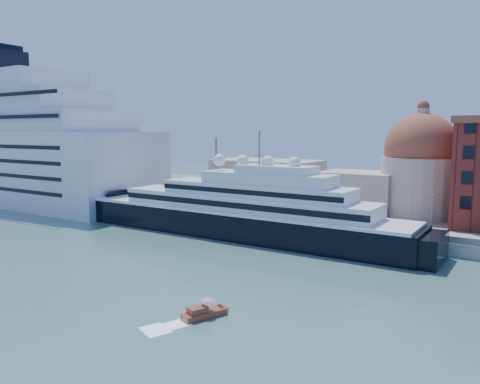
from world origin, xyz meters
The scene contains 9 objects.
ground centered at (0.00, 0.00, 0.00)m, with size 400.00×400.00×0.00m, color #386260.
quay centered at (0.00, 34.00, 1.25)m, with size 180.00×10.00×2.50m, color gray.
land centered at (0.00, 75.00, 1.00)m, with size 260.00×72.00×2.00m, color slate.
quay_fence centered at (0.00, 29.50, 3.10)m, with size 180.00×0.10×1.20m, color slate.
superyacht centered at (-10.34, 23.00, 4.49)m, with size 86.99×12.06×26.00m.
service_barge centered at (-41.53, 20.54, 0.87)m, with size 14.04×6.69×3.03m.
water_taxi centered at (13.37, -16.24, 0.63)m, with size 3.77×5.77×2.60m.
church centered at (6.39, 57.72, 10.91)m, with size 66.00×18.00×25.50m.
lamp_posts centered at (-12.67, 32.27, 9.84)m, with size 120.80×2.40×18.00m.
Camera 1 is at (46.10, -58.90, 22.19)m, focal length 35.00 mm.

